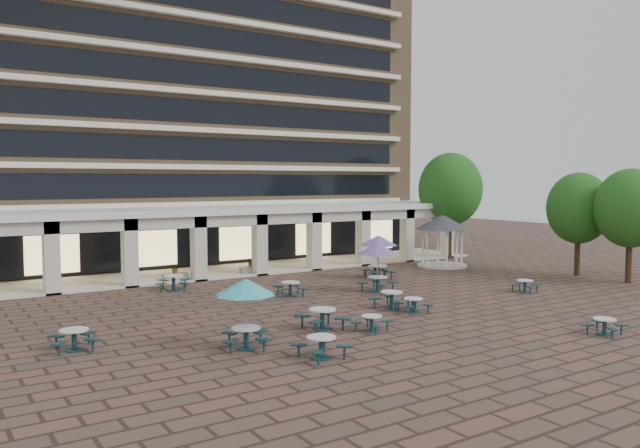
{
  "coord_description": "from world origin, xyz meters",
  "views": [
    {
      "loc": [
        -16.79,
        -23.49,
        6.16
      ],
      "look_at": [
        0.64,
        3.0,
        3.94
      ],
      "focal_mm": 35.0,
      "sensor_mm": 36.0,
      "label": 1
    }
  ],
  "objects_px": {
    "picnic_table_2": "(605,325)",
    "planter_left": "(176,274)",
    "gazebo": "(442,228)",
    "picnic_table_0": "(321,345)",
    "planter_right": "(251,268)",
    "picnic_table_1": "(372,322)"
  },
  "relations": [
    {
      "from": "picnic_table_0",
      "to": "gazebo",
      "type": "relative_size",
      "value": 0.46
    },
    {
      "from": "picnic_table_2",
      "to": "planter_right",
      "type": "distance_m",
      "value": 22.59
    },
    {
      "from": "picnic_table_0",
      "to": "picnic_table_2",
      "type": "relative_size",
      "value": 1.1
    },
    {
      "from": "picnic_table_0",
      "to": "planter_right",
      "type": "distance_m",
      "value": 19.91
    },
    {
      "from": "picnic_table_0",
      "to": "picnic_table_1",
      "type": "distance_m",
      "value": 4.45
    },
    {
      "from": "picnic_table_1",
      "to": "gazebo",
      "type": "xyz_separation_m",
      "value": [
        16.1,
        12.41,
        2.38
      ]
    },
    {
      "from": "picnic_table_1",
      "to": "picnic_table_2",
      "type": "relative_size",
      "value": 1.05
    },
    {
      "from": "picnic_table_2",
      "to": "planter_left",
      "type": "bearing_deg",
      "value": 102.11
    },
    {
      "from": "picnic_table_2",
      "to": "planter_left",
      "type": "distance_m",
      "value": 24.15
    },
    {
      "from": "picnic_table_2",
      "to": "planter_right",
      "type": "xyz_separation_m",
      "value": [
        -4.47,
        22.14,
        0.06
      ]
    },
    {
      "from": "picnic_table_0",
      "to": "gazebo",
      "type": "distance_m",
      "value": 24.84
    },
    {
      "from": "gazebo",
      "to": "picnic_table_0",
      "type": "bearing_deg",
      "value": -143.93
    },
    {
      "from": "picnic_table_1",
      "to": "picnic_table_2",
      "type": "xyz_separation_m",
      "value": [
        7.41,
        -5.6,
        0.01
      ]
    },
    {
      "from": "picnic_table_2",
      "to": "gazebo",
      "type": "xyz_separation_m",
      "value": [
        8.69,
        18.01,
        2.37
      ]
    },
    {
      "from": "picnic_table_1",
      "to": "planter_right",
      "type": "relative_size",
      "value": 1.16
    },
    {
      "from": "gazebo",
      "to": "planter_left",
      "type": "height_order",
      "value": "gazebo"
    },
    {
      "from": "picnic_table_1",
      "to": "picnic_table_0",
      "type": "bearing_deg",
      "value": -172.35
    },
    {
      "from": "picnic_table_2",
      "to": "planter_right",
      "type": "height_order",
      "value": "planter_right"
    },
    {
      "from": "picnic_table_0",
      "to": "planter_right",
      "type": "height_order",
      "value": "planter_right"
    },
    {
      "from": "picnic_table_0",
      "to": "gazebo",
      "type": "bearing_deg",
      "value": 31.87
    },
    {
      "from": "picnic_table_0",
      "to": "picnic_table_2",
      "type": "height_order",
      "value": "picnic_table_0"
    },
    {
      "from": "planter_left",
      "to": "picnic_table_0",
      "type": "bearing_deg",
      "value": -95.09
    }
  ]
}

